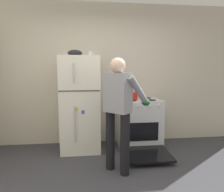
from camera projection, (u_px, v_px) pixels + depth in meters
kitchen_wall_back at (106, 74)px, 3.97m from camera, size 6.00×0.10×2.70m
refrigerator at (81, 104)px, 3.60m from camera, size 0.68×0.72×1.67m
stove_range at (139, 124)px, 3.76m from camera, size 0.76×1.22×0.90m
person_cook at (119, 105)px, 2.78m from camera, size 0.69×0.72×1.60m
red_pot at (131, 96)px, 3.64m from camera, size 0.33×0.23×0.14m
coffee_mug at (90, 54)px, 3.56m from camera, size 0.11×0.08×0.10m
mixing_bowl at (75, 53)px, 3.48m from camera, size 0.25×0.25×0.11m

